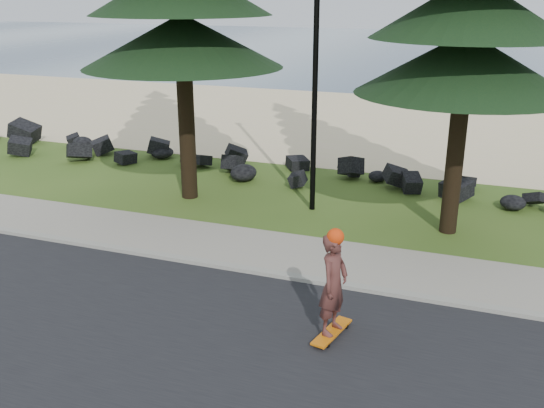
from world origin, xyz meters
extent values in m
plane|color=#39581B|center=(0.00, 0.00, 0.00)|extent=(160.00, 160.00, 0.00)
cube|color=black|center=(0.00, -4.50, 0.01)|extent=(160.00, 7.00, 0.02)
cube|color=gray|center=(0.00, -0.90, 0.05)|extent=(160.00, 0.20, 0.10)
cube|color=#9C9683|center=(0.00, 0.20, 0.04)|extent=(160.00, 2.00, 0.08)
cube|color=beige|center=(0.00, 14.50, 0.01)|extent=(160.00, 15.00, 0.01)
cube|color=#364E67|center=(0.00, 51.00, 0.00)|extent=(160.00, 58.00, 0.01)
cylinder|color=black|center=(0.00, 3.20, 4.00)|extent=(0.14, 0.14, 8.00)
cube|color=#D4690C|center=(2.07, -2.70, 0.10)|extent=(0.47, 1.07, 0.03)
imported|color=#542A26|center=(2.07, -2.70, 0.98)|extent=(0.54, 0.71, 1.73)
sphere|color=red|center=(2.07, -2.70, 1.82)|extent=(0.28, 0.28, 0.28)
camera|label=1|loc=(4.12, -11.31, 5.49)|focal=40.00mm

